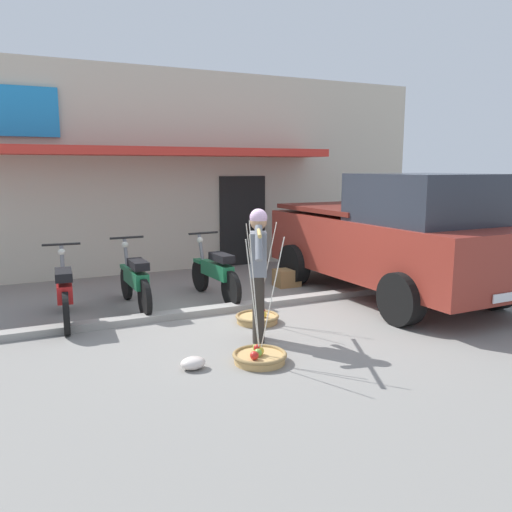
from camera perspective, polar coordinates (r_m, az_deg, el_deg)
The scene contains 12 objects.
ground_plane at distance 7.62m, azimuth 0.65°, elevation -7.11°, with size 90.00×90.00×0.00m, color gray.
sidewalk_curb at distance 8.21m, azimuth -1.52°, elevation -5.50°, with size 20.00×0.24×0.10m, color gray.
fruit_vendor at distance 6.56m, azimuth 0.26°, elevation -1.08°, with size 0.69×1.42×1.70m.
fruit_basket_left_side at distance 7.53m, azimuth 0.17°, elevation -6.71°, with size 0.63×0.63×1.45m.
fruit_basket_right_side at distance 6.06m, azimuth 0.39°, elevation -10.86°, with size 0.63×0.63×1.45m.
motorcycle_nearest_shop at distance 7.90m, azimuth -20.16°, elevation -3.70°, with size 0.54×1.82×1.09m.
motorcycle_second_in_row at distance 8.38m, azimuth -13.05°, elevation -2.61°, with size 0.54×1.82×1.09m.
motorcycle_third_in_row at distance 8.77m, azimuth -4.44°, elevation -1.83°, with size 0.54×1.82×1.09m.
parked_truck at distance 9.07m, azimuth 14.62°, elevation 1.97°, with size 2.22×4.75×2.10m.
storefront_building at distance 13.52m, azimuth -13.62°, elevation 9.01°, with size 13.00×6.00×4.20m.
plastic_litter_bag at distance 5.92m, azimuth -6.88°, elevation -11.51°, with size 0.28×0.22×0.14m, color silver.
wooden_crate at distance 9.77m, azimuth 3.37°, elevation -2.38°, with size 0.44×0.36×0.32m, color olive.
Camera 1 is at (-3.23, -6.54, 2.21)m, focal length 36.67 mm.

